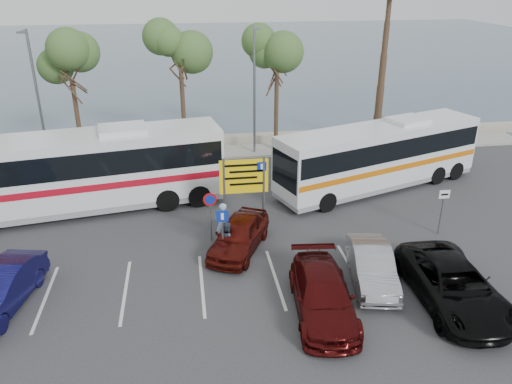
{
  "coord_description": "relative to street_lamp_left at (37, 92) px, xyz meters",
  "views": [
    {
      "loc": [
        -1.52,
        -17.32,
        11.12
      ],
      "look_at": [
        1.52,
        3.0,
        1.99
      ],
      "focal_mm": 35.0,
      "sensor_mm": 36.0,
      "label": 1
    }
  ],
  "objects": [
    {
      "name": "ground",
      "position": [
        10.0,
        -13.52,
        -4.6
      ],
      "size": [
        120.0,
        120.0,
        0.0
      ],
      "primitive_type": "plane",
      "color": "#323235",
      "rests_on": "ground"
    },
    {
      "name": "direction_sign",
      "position": [
        11.0,
        -10.32,
        -2.17
      ],
      "size": [
        2.2,
        0.12,
        3.6
      ],
      "color": "slate",
      "rests_on": "ground"
    },
    {
      "name": "car_silver_b",
      "position": [
        15.34,
        -15.25,
        -3.9
      ],
      "size": [
        2.22,
        4.45,
        1.4
      ],
      "primitive_type": "imported",
      "rotation": [
        0.0,
        0.0,
        -0.18
      ],
      "color": "gray",
      "rests_on": "ground"
    },
    {
      "name": "tree_mid",
      "position": [
        8.5,
        0.48,
        2.06
      ],
      "size": [
        3.2,
        3.2,
        8.0
      ],
      "color": "#382619",
      "rests_on": "kerb_strip"
    },
    {
      "name": "sea",
      "position": [
        10.0,
        46.48,
        -4.59
      ],
      "size": [
        140.0,
        140.0,
        0.0
      ],
      "primitive_type": "plane",
      "color": "#455B6F",
      "rests_on": "ground"
    },
    {
      "name": "coach_bus_right",
      "position": [
        18.93,
        -6.46,
        -2.85
      ],
      "size": [
        12.25,
        6.46,
        3.77
      ],
      "color": "silver",
      "rests_on": "ground"
    },
    {
      "name": "car_red",
      "position": [
        10.54,
        -12.11,
        -3.86
      ],
      "size": [
        3.47,
        4.67,
        1.48
      ],
      "primitive_type": "imported",
      "rotation": [
        0.0,
        0.0,
        -0.45
      ],
      "color": "#4E100B",
      "rests_on": "ground"
    },
    {
      "name": "coach_bus_left",
      "position": [
        3.5,
        -7.02,
        -2.65
      ],
      "size": [
        13.77,
        5.04,
        4.2
      ],
      "color": "silver",
      "rests_on": "ground"
    },
    {
      "name": "car_maroon",
      "position": [
        12.94,
        -16.85,
        -3.88
      ],
      "size": [
        2.48,
        5.13,
        1.44
      ],
      "primitive_type": "imported",
      "rotation": [
        0.0,
        0.0,
        -0.1
      ],
      "color": "#430B0B",
      "rests_on": "ground"
    },
    {
      "name": "pedestrian_far",
      "position": [
        10.0,
        -12.47,
        -3.81
      ],
      "size": [
        0.79,
        0.91,
        1.58
      ],
      "primitive_type": "imported",
      "rotation": [
        0.0,
        0.0,
        1.87
      ],
      "color": "#384054",
      "rests_on": "ground"
    },
    {
      "name": "sign_taxi",
      "position": [
        19.8,
        -12.03,
        -3.18
      ],
      "size": [
        0.5,
        0.07,
        2.2
      ],
      "color": "slate",
      "rests_on": "ground"
    },
    {
      "name": "tree_left",
      "position": [
        2.0,
        0.48,
        1.41
      ],
      "size": [
        3.2,
        3.2,
        7.2
      ],
      "color": "#382619",
      "rests_on": "kerb_strip"
    },
    {
      "name": "street_lamp_right",
      "position": [
        13.0,
        0.0,
        0.0
      ],
      "size": [
        0.45,
        1.15,
        8.01
      ],
      "color": "slate",
      "rests_on": "kerb_strip"
    },
    {
      "name": "street_lamp_left",
      "position": [
        0.0,
        0.0,
        0.0
      ],
      "size": [
        0.45,
        1.15,
        8.01
      ],
      "color": "slate",
      "rests_on": "kerb_strip"
    },
    {
      "name": "seawall",
      "position": [
        10.0,
        2.48,
        -4.3
      ],
      "size": [
        48.0,
        0.8,
        0.6
      ],
      "primitive_type": "cube",
      "color": "#A59884",
      "rests_on": "ground"
    },
    {
      "name": "sign_no_stop",
      "position": [
        9.4,
        -11.13,
        -3.02
      ],
      "size": [
        0.6,
        0.08,
        2.35
      ],
      "color": "slate",
      "rests_on": "ground"
    },
    {
      "name": "tree_right",
      "position": [
        14.5,
        0.48,
        1.57
      ],
      "size": [
        3.2,
        3.2,
        7.4
      ],
      "color": "#382619",
      "rests_on": "kerb_strip"
    },
    {
      "name": "pedestrian_near",
      "position": [
        9.91,
        -11.24,
        -3.67
      ],
      "size": [
        0.8,
        0.67,
        1.87
      ],
      "primitive_type": "imported",
      "rotation": [
        0.0,
        0.0,
        3.53
      ],
      "color": "#99B8DE",
      "rests_on": "ground"
    },
    {
      "name": "kerb_strip",
      "position": [
        10.0,
        0.48,
        -4.52
      ],
      "size": [
        44.0,
        2.4,
        0.15
      ],
      "primitive_type": "cube",
      "color": "#99968B",
      "rests_on": "ground"
    },
    {
      "name": "suv_black",
      "position": [
        17.74,
        -17.02,
        -3.82
      ],
      "size": [
        2.74,
        5.67,
        1.55
      ],
      "primitive_type": "imported",
      "rotation": [
        0.0,
        0.0,
        -0.03
      ],
      "color": "black",
      "rests_on": "ground"
    },
    {
      "name": "lane_markings",
      "position": [
        8.86,
        -14.52,
        -4.6
      ],
      "size": [
        12.02,
        4.2,
        0.01
      ],
      "primitive_type": null,
      "color": "silver",
      "rests_on": "ground"
    },
    {
      "name": "sign_parking",
      "position": [
        9.8,
        -12.73,
        -3.13
      ],
      "size": [
        0.5,
        0.07,
        2.25
      ],
      "color": "slate",
      "rests_on": "ground"
    }
  ]
}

